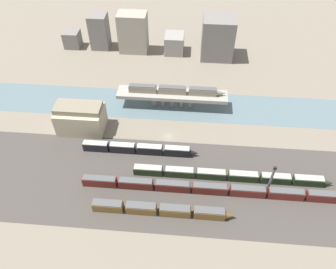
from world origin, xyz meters
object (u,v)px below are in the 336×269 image
at_px(train_yard_near, 162,210).
at_px(warehouse_building, 81,118).
at_px(train_yard_far, 231,176).
at_px(train_on_bridge, 176,90).
at_px(train_yard_mid, 213,189).
at_px(train_yard_outer, 139,149).
at_px(signal_tower, 271,179).

bearing_deg(train_yard_near, warehouse_building, 134.36).
bearing_deg(train_yard_far, train_on_bridge, 119.64).
bearing_deg(train_yard_far, train_yard_near, -145.12).
bearing_deg(train_on_bridge, warehouse_building, -154.61).
height_order(train_yard_near, train_yard_mid, train_yard_mid).
distance_m(train_yard_near, warehouse_building, 54.79).
xyz_separation_m(train_yard_mid, warehouse_building, (-55.80, 29.03, 4.05)).
bearing_deg(train_on_bridge, train_yard_outer, -112.70).
relative_size(train_yard_near, signal_tower, 3.66).
height_order(train_yard_mid, train_yard_outer, train_yard_outer).
bearing_deg(train_yard_outer, train_yard_mid, -29.95).
height_order(train_yard_far, warehouse_building, warehouse_building).
xyz_separation_m(train_yard_mid, train_yard_outer, (-29.56, 17.03, 0.03)).
height_order(train_yard_near, train_yard_far, train_yard_near).
distance_m(train_on_bridge, train_yard_outer, 33.79).
xyz_separation_m(train_yard_near, train_yard_far, (24.03, 16.75, -0.14)).
bearing_deg(train_yard_outer, train_yard_near, -66.15).
distance_m(train_yard_mid, warehouse_building, 63.03).
distance_m(train_yard_mid, signal_tower, 20.34).
bearing_deg(warehouse_building, train_yard_outer, -24.58).
bearing_deg(signal_tower, train_yard_far, 162.36).
xyz_separation_m(train_yard_outer, warehouse_building, (-26.24, 12.00, 4.02)).
relative_size(train_on_bridge, warehouse_building, 2.25).
xyz_separation_m(train_yard_mid, train_yard_far, (6.43, 6.72, -0.18)).
relative_size(train_yard_far, signal_tower, 5.54).
bearing_deg(signal_tower, warehouse_building, 160.64).
relative_size(train_yard_far, warehouse_building, 3.79).
bearing_deg(train_yard_near, train_yard_outer, 113.85).
bearing_deg(warehouse_building, train_yard_near, -45.64).
xyz_separation_m(train_on_bridge, warehouse_building, (-39.00, -18.51, -2.91)).
height_order(train_yard_near, train_yard_outer, train_yard_outer).
bearing_deg(train_yard_mid, train_yard_outer, 150.05).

